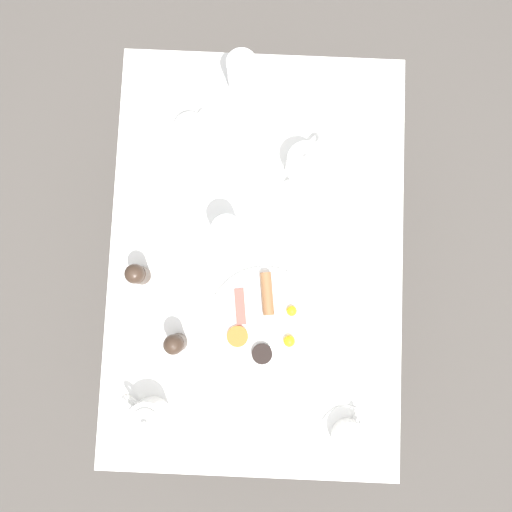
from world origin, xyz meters
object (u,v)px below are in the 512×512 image
at_px(teacup_with_saucer_left, 192,132).
at_px(teacup_with_saucer_right, 349,437).
at_px(water_glass_short, 228,234).
at_px(fork_by_plate, 166,215).
at_px(breakfast_plate, 265,323).
at_px(pepper_grinder, 175,344).
at_px(teapot_near, 148,419).
at_px(knife_by_plate, 352,265).
at_px(teapot_far, 305,164).
at_px(salt_grinder, 137,274).
at_px(water_glass_tall, 242,75).

distance_m(teacup_with_saucer_left, teacup_with_saucer_right, 0.92).
bearing_deg(water_glass_short, fork_by_plate, 162.97).
relative_size(breakfast_plate, teacup_with_saucer_left, 2.05).
relative_size(teacup_with_saucer_right, pepper_grinder, 1.36).
distance_m(teapot_near, teacup_with_saucer_left, 0.77).
bearing_deg(knife_by_plate, breakfast_plate, -144.42).
bearing_deg(breakfast_plate, water_glass_short, 115.34).
relative_size(breakfast_plate, teacup_with_saucer_right, 2.05).
xyz_separation_m(teacup_with_saucer_right, fork_by_plate, (-0.52, 0.57, -0.03)).
xyz_separation_m(teapot_far, teacup_with_saucer_right, (0.14, -0.72, -0.02)).
distance_m(teacup_with_saucer_right, salt_grinder, 0.70).
height_order(teapot_near, teacup_with_saucer_right, teapot_near).
bearing_deg(teapot_near, teapot_far, 99.98).
xyz_separation_m(water_glass_tall, pepper_grinder, (-0.14, -0.73, -0.02)).
bearing_deg(breakfast_plate, teapot_far, 78.27).
distance_m(teacup_with_saucer_left, pepper_grinder, 0.58).
xyz_separation_m(teacup_with_saucer_right, knife_by_plate, (0.00, 0.45, -0.03)).
xyz_separation_m(water_glass_short, fork_by_plate, (-0.18, 0.06, -0.07)).
distance_m(breakfast_plate, pepper_grinder, 0.25).
bearing_deg(water_glass_short, teapot_near, -110.65).
xyz_separation_m(pepper_grinder, knife_by_plate, (0.47, 0.23, -0.06)).
height_order(teapot_far, fork_by_plate, teapot_far).
distance_m(breakfast_plate, fork_by_plate, 0.41).
relative_size(salt_grinder, knife_by_plate, 0.62).
relative_size(water_glass_tall, salt_grinder, 1.34).
relative_size(water_glass_tall, knife_by_plate, 0.83).
distance_m(teapot_far, water_glass_tall, 0.29).
distance_m(teacup_with_saucer_left, water_glass_tall, 0.21).
xyz_separation_m(teapot_near, fork_by_plate, (0.00, 0.54, -0.05)).
distance_m(breakfast_plate, teapot_far, 0.44).
distance_m(teacup_with_saucer_right, water_glass_tall, 1.00).
height_order(pepper_grinder, salt_grinder, same).
bearing_deg(teapot_far, water_glass_tall, -111.39).
relative_size(teapot_near, teacup_with_saucer_left, 1.02).
bearing_deg(teapot_far, teacup_with_saucer_left, -73.95).
distance_m(water_glass_short, salt_grinder, 0.26).
bearing_deg(salt_grinder, fork_by_plate, 72.07).
xyz_separation_m(teacup_with_saucer_left, fork_by_plate, (-0.06, -0.23, -0.03)).
relative_size(pepper_grinder, knife_by_plate, 0.62).
relative_size(breakfast_plate, salt_grinder, 2.77).
bearing_deg(knife_by_plate, salt_grinder, -174.71).
bearing_deg(teapot_far, knife_by_plate, 58.56).
height_order(breakfast_plate, teacup_with_saucer_left, teacup_with_saucer_left).
xyz_separation_m(teacup_with_saucer_left, teacup_with_saucer_right, (0.45, -0.80, -0.00)).
bearing_deg(fork_by_plate, water_glass_tall, 62.47).
xyz_separation_m(teapot_near, knife_by_plate, (0.53, 0.42, -0.05)).
bearing_deg(fork_by_plate, pepper_grinder, -81.02).
bearing_deg(pepper_grinder, salt_grinder, 122.12).
bearing_deg(knife_by_plate, fork_by_plate, 167.22).
bearing_deg(water_glass_tall, salt_grinder, -114.69).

